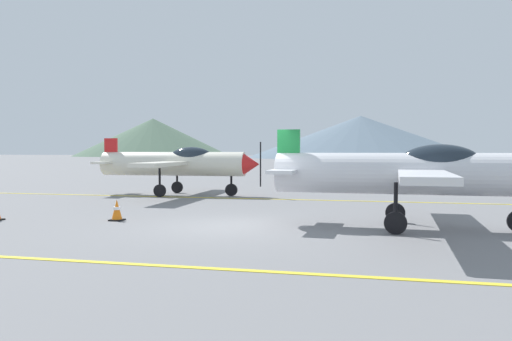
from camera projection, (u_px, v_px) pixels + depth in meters
The scene contains 9 objects.
ground_plane at pixel (234, 227), 13.05m from camera, with size 400.00×400.00×0.00m, color slate.
apron_line_near at pixel (160, 266), 8.65m from camera, with size 80.00×0.16×0.01m, color yellow.
apron_line_far at pixel (287, 199), 20.40m from camera, with size 80.00×0.16×0.01m, color yellow.
airplane_near at pixel (415, 172), 12.73m from camera, with size 7.18×8.28×2.48m.
airplane_mid at pixel (179, 163), 22.40m from camera, with size 7.18×8.28×2.48m.
car_sedan at pixel (361, 170), 29.41m from camera, with size 4.60×2.76×1.62m.
traffic_cone_side at pixel (117, 210), 14.25m from camera, with size 0.36×0.36×0.59m.
hill_left at pixel (153, 137), 181.55m from camera, with size 54.80×54.80×13.25m, color #4C6651.
hill_centerleft at pixel (360, 137), 140.63m from camera, with size 62.15×62.15×11.44m, color slate.
Camera 1 is at (3.57, -12.50, 1.93)m, focal length 36.28 mm.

